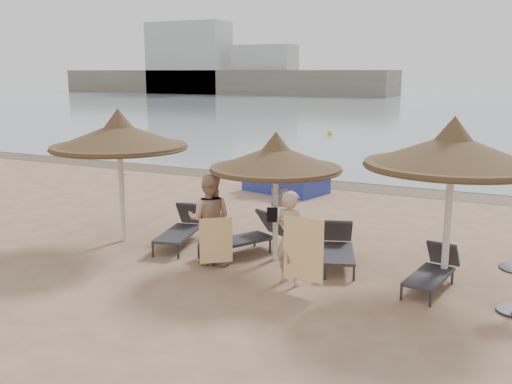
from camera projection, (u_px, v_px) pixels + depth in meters
ground at (242, 278)px, 10.79m from camera, size 160.00×160.00×0.00m
sea at (502, 99)px, 81.00m from camera, size 200.00×140.00×0.03m
wet_sand_strip at (372, 188)px, 19.04m from camera, size 200.00×1.60×0.01m
far_shore at (330, 77)px, 89.33m from camera, size 150.00×54.80×12.00m
palapa_left at (119, 136)px, 12.66m from camera, size 3.06×3.06×3.03m
palapa_center at (276, 158)px, 11.41m from camera, size 2.68×2.68×2.66m
palapa_right at (453, 152)px, 9.97m from camera, size 3.10×3.10×3.08m
lounger_far_left at (182, 228)px, 12.82m from camera, size 1.03×1.97×0.84m
lounger_near_left at (247, 236)px, 12.19m from camera, size 1.44×1.97×0.85m
lounger_near_right at (338, 247)px, 11.51m from camera, size 1.14×1.85×0.79m
lounger_far_right at (433, 270)px, 10.23m from camera, size 0.79×1.72×0.74m
person_left at (209, 212)px, 11.38m from camera, size 1.13×0.90×2.15m
person_right at (290, 230)px, 10.27m from camera, size 1.07×0.83×2.04m
towel_left at (216, 240)px, 11.01m from camera, size 0.51×0.43×0.91m
towel_right at (303, 249)px, 9.95m from camera, size 0.80×0.16×1.14m
bag_patterned at (279, 197)px, 11.74m from camera, size 0.32×0.15×0.39m
bag_dark at (272, 215)px, 11.50m from camera, size 0.22×0.12×0.29m
pedal_boat at (285, 178)px, 18.42m from camera, size 2.80×2.07×1.17m
buoy_left at (330, 133)px, 34.65m from camera, size 0.31×0.31×0.31m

